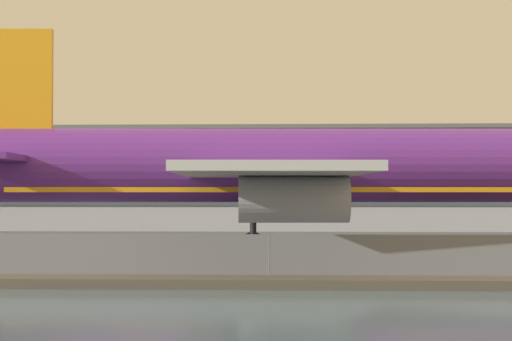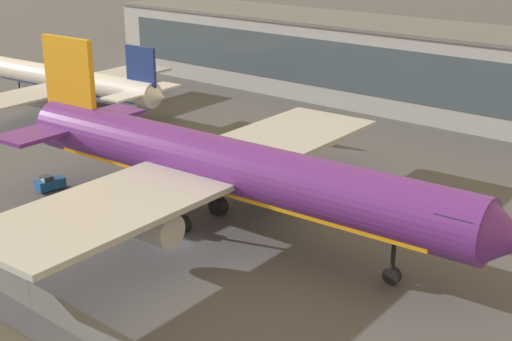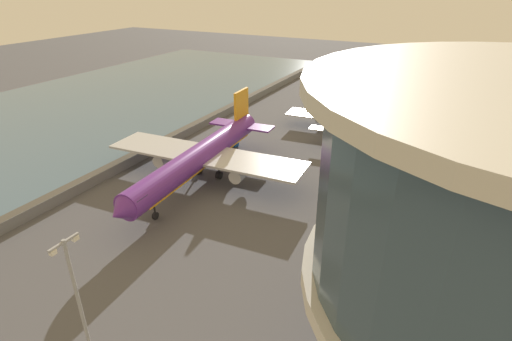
{
  "view_description": "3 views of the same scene",
  "coord_description": "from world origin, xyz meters",
  "px_view_note": "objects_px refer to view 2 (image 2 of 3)",
  "views": [
    {
      "loc": [
        1.88,
        -70.39,
        4.68
      ],
      "look_at": [
        -1.73,
        4.91,
        6.45
      ],
      "focal_mm": 70.0,
      "sensor_mm": 36.0,
      "label": 1
    },
    {
      "loc": [
        46.01,
        -42.36,
        29.39
      ],
      "look_at": [
        -3.43,
        15.65,
        2.49
      ],
      "focal_mm": 50.0,
      "sensor_mm": 36.0,
      "label": 2
    },
    {
      "loc": [
        71.8,
        56.51,
        44.47
      ],
      "look_at": [
        -5.23,
        16.7,
        2.64
      ],
      "focal_mm": 28.0,
      "sensor_mm": 36.0,
      "label": 3
    }
  ],
  "objects_px": {
    "cargo_jet_purple": "(220,167)",
    "baggage_tug": "(50,183)",
    "passenger_jet_white": "(71,81)",
    "ops_van": "(32,88)"
  },
  "relations": [
    {
      "from": "cargo_jet_purple",
      "to": "baggage_tug",
      "type": "bearing_deg",
      "value": -168.14
    },
    {
      "from": "cargo_jet_purple",
      "to": "ops_van",
      "type": "xyz_separation_m",
      "value": [
        -65.12,
        20.7,
        -5.33
      ]
    },
    {
      "from": "passenger_jet_white",
      "to": "ops_van",
      "type": "bearing_deg",
      "value": 175.45
    },
    {
      "from": "cargo_jet_purple",
      "to": "passenger_jet_white",
      "type": "height_order",
      "value": "cargo_jet_purple"
    },
    {
      "from": "passenger_jet_white",
      "to": "ops_van",
      "type": "relative_size",
      "value": 7.95
    },
    {
      "from": "baggage_tug",
      "to": "ops_van",
      "type": "bearing_deg",
      "value": 149.19
    },
    {
      "from": "cargo_jet_purple",
      "to": "passenger_jet_white",
      "type": "relative_size",
      "value": 1.37
    },
    {
      "from": "passenger_jet_white",
      "to": "ops_van",
      "type": "height_order",
      "value": "passenger_jet_white"
    },
    {
      "from": "passenger_jet_white",
      "to": "baggage_tug",
      "type": "distance_m",
      "value": 38.18
    },
    {
      "from": "cargo_jet_purple",
      "to": "ops_van",
      "type": "distance_m",
      "value": 68.54
    }
  ]
}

